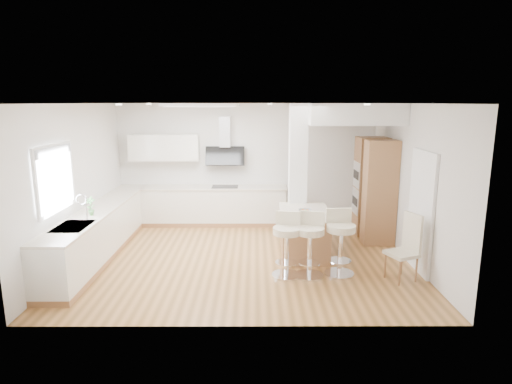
{
  "coord_description": "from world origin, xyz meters",
  "views": [
    {
      "loc": [
        0.19,
        -7.52,
        2.82
      ],
      "look_at": [
        0.21,
        0.4,
        1.15
      ],
      "focal_mm": 30.0,
      "sensor_mm": 36.0,
      "label": 1
    }
  ],
  "objects_px": {
    "bar_stool_b": "(310,241)",
    "bar_stool_c": "(340,239)",
    "dining_chair": "(407,245)",
    "peninsula": "(304,232)",
    "bar_stool_a": "(287,241)"
  },
  "relations": [
    {
      "from": "bar_stool_b",
      "to": "dining_chair",
      "type": "height_order",
      "value": "dining_chair"
    },
    {
      "from": "bar_stool_a",
      "to": "bar_stool_c",
      "type": "relative_size",
      "value": 0.97
    },
    {
      "from": "bar_stool_c",
      "to": "dining_chair",
      "type": "distance_m",
      "value": 1.05
    },
    {
      "from": "bar_stool_a",
      "to": "bar_stool_b",
      "type": "bearing_deg",
      "value": 9.49
    },
    {
      "from": "bar_stool_a",
      "to": "bar_stool_b",
      "type": "distance_m",
      "value": 0.38
    },
    {
      "from": "dining_chair",
      "to": "peninsula",
      "type": "bearing_deg",
      "value": 119.31
    },
    {
      "from": "bar_stool_c",
      "to": "dining_chair",
      "type": "bearing_deg",
      "value": -14.97
    },
    {
      "from": "bar_stool_b",
      "to": "bar_stool_c",
      "type": "xyz_separation_m",
      "value": [
        0.5,
        0.08,
        0.02
      ]
    },
    {
      "from": "bar_stool_b",
      "to": "peninsula",
      "type": "bearing_deg",
      "value": 105.54
    },
    {
      "from": "peninsula",
      "to": "bar_stool_c",
      "type": "xyz_separation_m",
      "value": [
        0.48,
        -0.97,
        0.19
      ]
    },
    {
      "from": "peninsula",
      "to": "bar_stool_c",
      "type": "distance_m",
      "value": 1.1
    },
    {
      "from": "peninsula",
      "to": "bar_stool_c",
      "type": "bearing_deg",
      "value": -62.09
    },
    {
      "from": "bar_stool_a",
      "to": "bar_stool_c",
      "type": "bearing_deg",
      "value": 15.58
    },
    {
      "from": "bar_stool_b",
      "to": "bar_stool_a",
      "type": "bearing_deg",
      "value": -165.36
    },
    {
      "from": "peninsula",
      "to": "bar_stool_a",
      "type": "bearing_deg",
      "value": -109.7
    }
  ]
}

